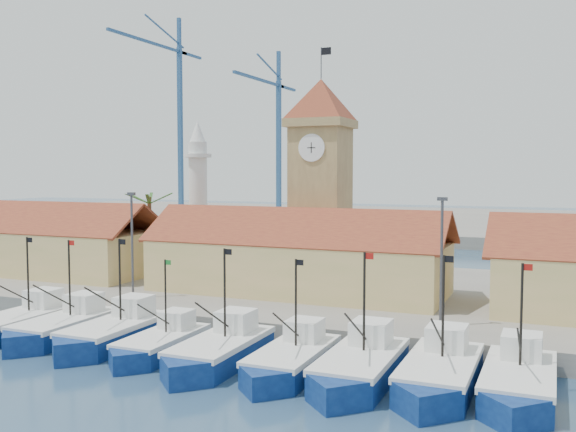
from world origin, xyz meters
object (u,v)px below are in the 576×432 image
at_px(boat_0, 20,324).
at_px(clock_tower, 321,175).
at_px(boat_4, 218,353).
at_px(minaret, 198,195).

distance_m(boat_0, clock_tower, 29.94).
distance_m(boat_4, minaret, 32.09).
bearing_deg(boat_0, clock_tower, 55.20).
xyz_separation_m(boat_0, clock_tower, (15.85, 22.81, 11.16)).
xyz_separation_m(boat_4, minaret, (-16.75, 25.88, 8.92)).
bearing_deg(clock_tower, boat_4, -85.80).
bearing_deg(boat_4, clock_tower, 94.20).
height_order(boat_0, minaret, minaret).
height_order(boat_0, clock_tower, clock_tower).
height_order(boat_4, minaret, minaret).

